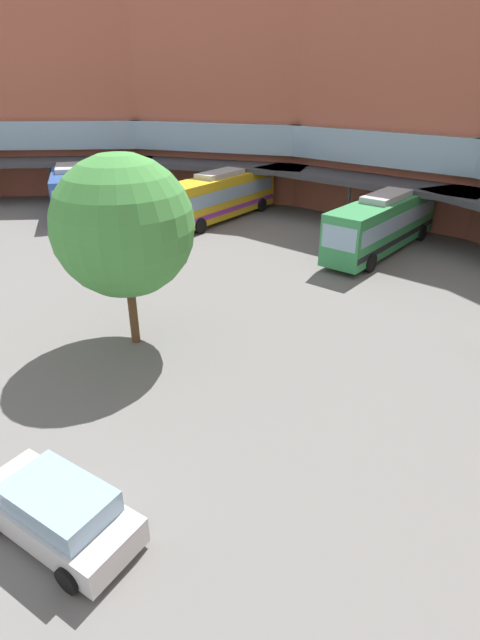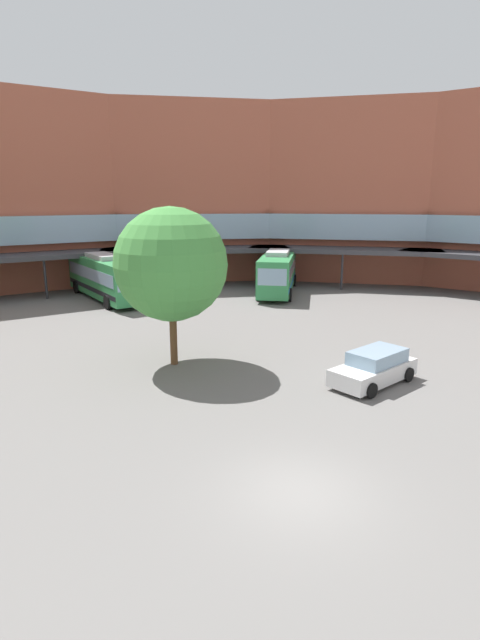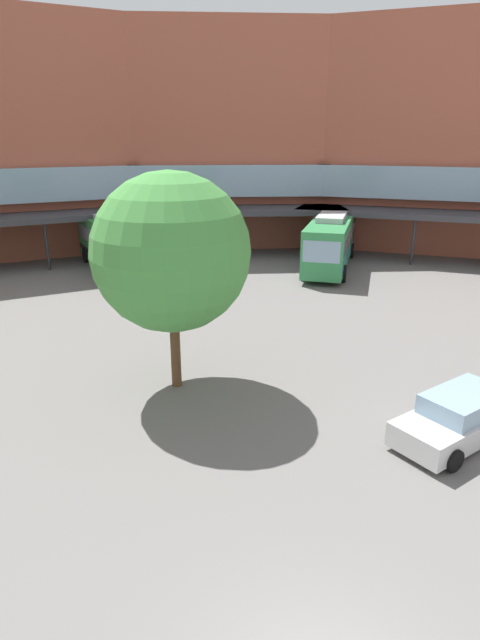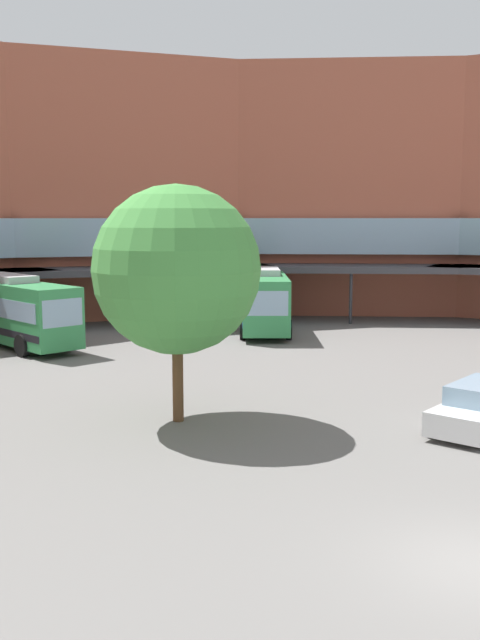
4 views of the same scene
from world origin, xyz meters
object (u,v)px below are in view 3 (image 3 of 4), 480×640
Objects in this scene: bus_5 at (330,241)px; plaza_tree at (171,253)px; parked_car at (459,418)px; bus_0 at (115,245)px.

plaza_tree reaches higher than bus_5.
plaza_tree is at bearing -9.97° from bus_5.
plaza_tree is (-9.72, -17.76, 3.14)m from bus_5.
bus_5 is at bearing -124.10° from parked_car.
bus_0 is 25.62m from parked_car.
parked_car is at bearing 16.21° from bus_5.
bus_5 is (14.64, 0.33, -0.01)m from bus_0.
bus_0 reaches higher than parked_car.
parked_car is 0.60× the size of plaza_tree.
parked_car is at bearing 7.68° from bus_0.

